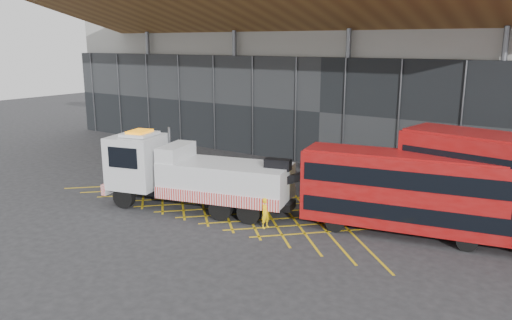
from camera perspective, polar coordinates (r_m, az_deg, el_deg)
The scene contains 6 objects.
ground_plane at distance 30.18m, azimuth -6.34°, elevation -4.24°, with size 120.00×120.00×0.00m, color #252527.
road_markings at distance 28.74m, azimuth -2.69°, elevation -5.06°, with size 21.56×7.16×0.01m.
construction_building at distance 43.55m, azimuth 11.80°, elevation 12.93°, with size 55.00×23.97×18.00m.
recovery_truck at distance 27.71m, azimuth -7.47°, elevation -1.58°, with size 12.33×5.45×4.30m.
bus_towed at distance 24.74m, azimuth 16.74°, elevation -3.31°, with size 10.08×4.18×4.00m.
worker at distance 24.98m, azimuth 1.12°, elevation -6.08°, with size 0.56×0.37×1.53m, color yellow.
Camera 1 is at (18.93, -21.69, 9.05)m, focal length 35.00 mm.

